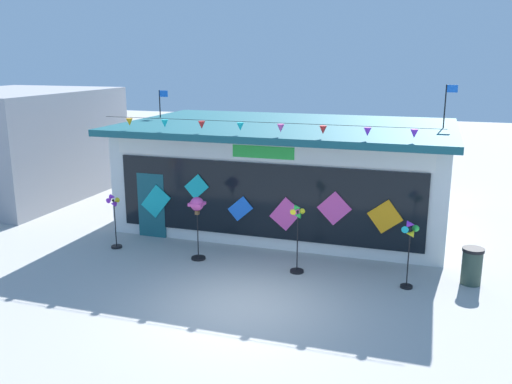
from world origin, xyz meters
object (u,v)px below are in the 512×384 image
Objects in this scene: wind_spinner_far_left at (114,215)px; wind_spinner_center_left at (297,234)px; trash_bin at (472,266)px; kite_shop_building at (289,172)px; wind_spinner_center_right at (409,242)px; wind_spinner_left at (197,211)px.

wind_spinner_far_left is 5.48m from wind_spinner_center_left.
trash_bin is at bearing 2.49° from wind_spinner_far_left.
kite_shop_building reaches higher than wind_spinner_center_right.
trash_bin is (5.62, -3.79, -1.22)m from kite_shop_building.
wind_spinner_left is 7.14m from trash_bin.
kite_shop_building is 6.17m from wind_spinner_center_right.
wind_spinner_far_left is (-4.11, -4.21, -0.69)m from kite_shop_building.
wind_spinner_left is 5.59m from wind_spinner_center_right.
wind_spinner_center_right is at bearing -152.99° from trash_bin.
kite_shop_building is 11.25× the size of trash_bin.
wind_spinner_left reaches higher than wind_spinner_far_left.
wind_spinner_center_right reaches higher than wind_spinner_far_left.
wind_spinner_far_left is 1.75× the size of trash_bin.
trash_bin is (1.48, 0.76, -0.71)m from wind_spinner_center_right.
kite_shop_building is 4.66m from wind_spinner_center_left.
wind_spinner_center_right is (4.13, -4.55, -0.51)m from kite_shop_building.
wind_spinner_left is 0.97× the size of wind_spinner_center_left.
wind_spinner_far_left is 2.69m from wind_spinner_left.
wind_spinner_center_right is 1.84× the size of trash_bin.
trash_bin is at bearing 4.15° from wind_spinner_left.
wind_spinner_center_left is (5.48, -0.20, 0.05)m from wind_spinner_far_left.
wind_spinner_far_left is 9.75m from trash_bin.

